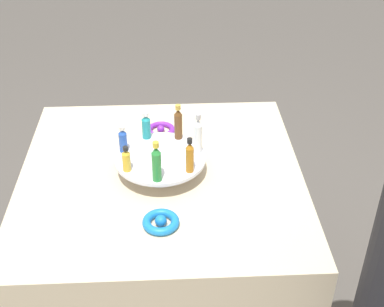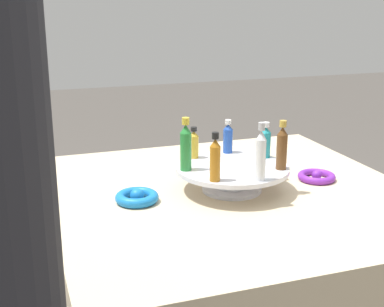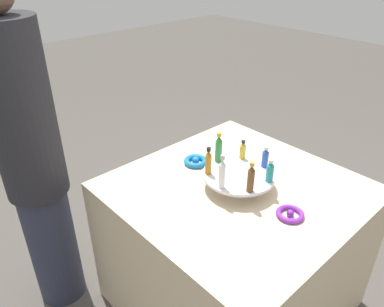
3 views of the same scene
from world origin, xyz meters
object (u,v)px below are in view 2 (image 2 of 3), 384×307
object	(u,v)px
bottle_clear	(261,154)
bottle_amber	(215,159)
ribbon_bow_blue	(137,197)
bottle_teal	(265,141)
bottle_gold	(194,144)
bottle_blue	(228,138)
bottle_green	(186,146)
display_stand	(232,173)
ribbon_bow_purple	(317,176)
bottle_brown	(282,147)

from	to	relation	value
bottle_clear	bottle_amber	xyz separation A→B (m)	(-0.03, -0.11, -0.01)
bottle_amber	ribbon_bow_blue	xyz separation A→B (m)	(-0.10, -0.18, -0.11)
bottle_teal	bottle_gold	world-z (taller)	bottle_teal
bottle_blue	bottle_gold	world-z (taller)	bottle_blue
bottle_gold	bottle_green	size ratio (longest dim) A/B	0.63
display_stand	ribbon_bow_blue	xyz separation A→B (m)	(-0.00, -0.27, -0.04)
bottle_green	ribbon_bow_purple	world-z (taller)	bottle_green
ribbon_bow_purple	ribbon_bow_blue	distance (m)	0.53
bottle_teal	ribbon_bow_purple	size ratio (longest dim) A/B	0.94
bottle_clear	display_stand	bearing A→B (deg)	-171.22
display_stand	bottle_gold	size ratio (longest dim) A/B	3.42
display_stand	bottle_brown	distance (m)	0.15
bottle_clear	bottle_brown	distance (m)	0.11
bottle_blue	bottle_amber	distance (m)	0.25
bottle_green	ribbon_bow_purple	bearing A→B (deg)	88.60
bottle_teal	ribbon_bow_blue	world-z (taller)	bottle_teal
bottle_green	ribbon_bow_blue	distance (m)	0.18
bottle_blue	bottle_green	xyz separation A→B (m)	(0.11, -0.17, 0.02)
bottle_green	bottle_amber	size ratio (longest dim) A/B	1.14
bottle_gold	bottle_amber	xyz separation A→B (m)	(0.20, -0.01, 0.02)
bottle_teal	bottle_amber	size ratio (longest dim) A/B	0.82
display_stand	bottle_green	xyz separation A→B (m)	(-0.01, -0.13, 0.09)
bottle_gold	bottle_amber	world-z (taller)	bottle_amber
ribbon_bow_purple	ribbon_bow_blue	bearing A→B (deg)	-90.09
ribbon_bow_blue	bottle_clear	bearing A→B (deg)	65.75
bottle_clear	bottle_brown	bearing A→B (deg)	124.49
bottle_brown	ribbon_bow_purple	size ratio (longest dim) A/B	1.22
bottle_green	bottle_amber	distance (m)	0.11
ribbon_bow_purple	bottle_brown	bearing A→B (deg)	-67.31
bottle_brown	ribbon_bow_purple	bearing A→B (deg)	112.69
bottle_green	bottle_amber	xyz separation A→B (m)	(0.10, 0.04, -0.01)
ribbon_bow_blue	bottle_teal	bearing A→B (deg)	97.00
bottle_clear	bottle_green	distance (m)	0.20
bottle_brown	bottle_green	distance (m)	0.25
bottle_blue	bottle_amber	size ratio (longest dim) A/B	0.79
bottle_teal	ribbon_bow_purple	distance (m)	0.19
bottle_gold	bottle_amber	distance (m)	0.20
display_stand	ribbon_bow_purple	world-z (taller)	display_stand
display_stand	bottle_teal	bearing A→B (deg)	111.63
bottle_blue	bottle_amber	bearing A→B (deg)	-29.80
bottle_blue	bottle_gold	bearing A→B (deg)	-81.22
bottle_teal	ribbon_bow_purple	xyz separation A→B (m)	(0.05, 0.14, -0.11)
display_stand	bottle_brown	xyz separation A→B (m)	(0.06, 0.11, 0.08)
bottle_green	bottle_amber	bearing A→B (deg)	21.63
bottle_clear	ribbon_bow_blue	size ratio (longest dim) A/B	1.31
bottle_clear	bottle_blue	world-z (taller)	bottle_clear
display_stand	bottle_teal	size ratio (longest dim) A/B	3.02
bottle_blue	bottle_green	distance (m)	0.20
bottle_brown	bottle_amber	xyz separation A→B (m)	(0.03, -0.20, -0.00)
bottle_blue	ribbon_bow_purple	world-z (taller)	bottle_blue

